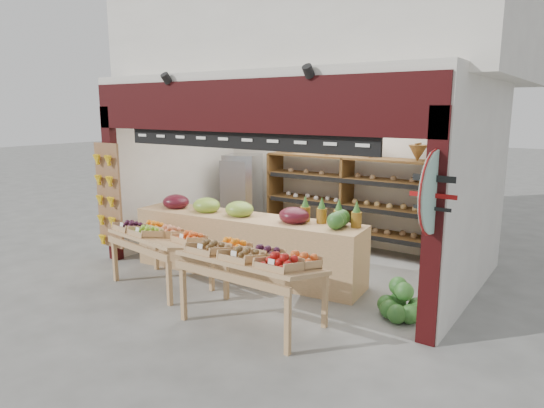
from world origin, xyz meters
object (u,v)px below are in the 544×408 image
(back_shelving, at_px, (347,186))
(cardboard_stack, at_px, (248,241))
(display_table_right, at_px, (253,258))
(display_table_left, at_px, (158,235))
(watermelon_pile, at_px, (402,304))
(mid_counter, at_px, (245,243))
(refrigerator, at_px, (243,195))

(back_shelving, bearing_deg, cardboard_stack, -133.75)
(display_table_right, bearing_deg, display_table_left, 171.24)
(watermelon_pile, bearing_deg, mid_counter, 176.98)
(cardboard_stack, height_order, watermelon_pile, cardboard_stack)
(refrigerator, height_order, mid_counter, refrigerator)
(display_table_right, bearing_deg, watermelon_pile, 40.35)
(mid_counter, bearing_deg, display_table_right, -48.95)
(mid_counter, distance_m, watermelon_pile, 2.66)
(mid_counter, height_order, display_table_right, mid_counter)
(display_table_left, xyz_separation_m, watermelon_pile, (3.45, 0.92, -0.58))
(display_table_left, distance_m, watermelon_pile, 3.62)
(mid_counter, bearing_deg, back_shelving, 74.63)
(refrigerator, distance_m, watermelon_pile, 4.80)
(back_shelving, bearing_deg, watermelon_pile, -50.59)
(refrigerator, bearing_deg, watermelon_pile, -43.51)
(display_table_left, xyz_separation_m, display_table_right, (2.00, -0.31, 0.08))
(back_shelving, relative_size, watermelon_pile, 5.13)
(watermelon_pile, bearing_deg, display_table_right, -139.65)
(back_shelving, relative_size, cardboard_stack, 3.26)
(cardboard_stack, bearing_deg, display_table_left, -94.11)
(display_table_left, height_order, watermelon_pile, display_table_left)
(back_shelving, xyz_separation_m, cardboard_stack, (-1.30, -1.36, -0.96))
(refrigerator, bearing_deg, display_table_right, -67.00)
(refrigerator, xyz_separation_m, cardboard_stack, (0.94, -1.07, -0.60))
(back_shelving, distance_m, display_table_right, 3.72)
(cardboard_stack, bearing_deg, refrigerator, 131.28)
(back_shelving, relative_size, refrigerator, 1.95)
(cardboard_stack, height_order, display_table_right, display_table_right)
(refrigerator, distance_m, cardboard_stack, 1.55)
(refrigerator, xyz_separation_m, mid_counter, (1.61, -2.01, -0.32))
(refrigerator, bearing_deg, mid_counter, -67.95)
(display_table_right, height_order, watermelon_pile, display_table_right)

